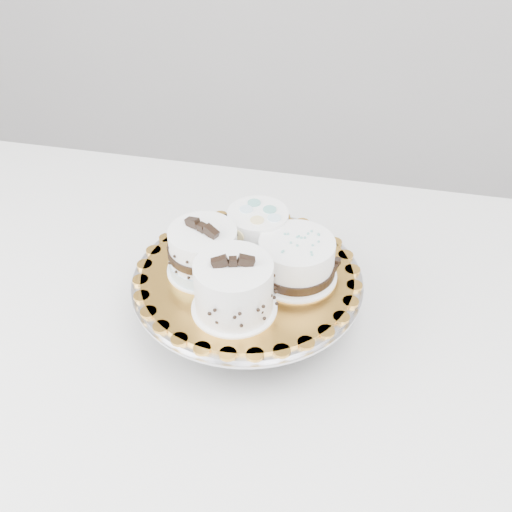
# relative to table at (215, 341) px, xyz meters

# --- Properties ---
(table) EXTENTS (1.29, 0.90, 0.75)m
(table) POSITION_rel_table_xyz_m (0.00, 0.00, 0.00)
(table) COLOR white
(table) RESTS_ON floor
(cake_stand) EXTENTS (0.33, 0.33, 0.09)m
(cake_stand) POSITION_rel_table_xyz_m (0.06, -0.02, 0.14)
(cake_stand) COLOR gray
(cake_stand) RESTS_ON table
(cake_board) EXTENTS (0.40, 0.40, 0.00)m
(cake_board) POSITION_rel_table_xyz_m (0.06, -0.02, 0.17)
(cake_board) COLOR orange
(cake_board) RESTS_ON cake_stand
(cake_swirl) EXTENTS (0.12, 0.12, 0.09)m
(cake_swirl) POSITION_rel_table_xyz_m (0.05, -0.09, 0.21)
(cake_swirl) COLOR white
(cake_swirl) RESTS_ON cake_board
(cake_banded) EXTENTS (0.13, 0.13, 0.09)m
(cake_banded) POSITION_rel_table_xyz_m (-0.00, -0.02, 0.20)
(cake_banded) COLOR white
(cake_banded) RESTS_ON cake_board
(cake_dots) EXTENTS (0.11, 0.11, 0.07)m
(cake_dots) POSITION_rel_table_xyz_m (0.06, 0.04, 0.20)
(cake_dots) COLOR white
(cake_dots) RESTS_ON cake_board
(cake_ribbon) EXTENTS (0.13, 0.13, 0.06)m
(cake_ribbon) POSITION_rel_table_xyz_m (0.13, -0.01, 0.20)
(cake_ribbon) COLOR white
(cake_ribbon) RESTS_ON cake_board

